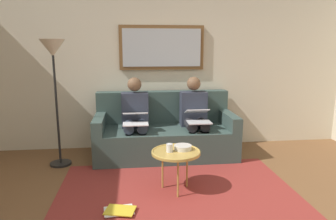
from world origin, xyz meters
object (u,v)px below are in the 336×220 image
couch (165,133)px  standing_lamp (53,62)px  person_right (135,116)px  framed_mirror (162,48)px  bowl (183,147)px  magazine_stack (119,211)px  cup (169,148)px  laptop_silver (198,116)px  person_left (195,114)px  coffee_table (176,153)px  laptop_white (135,118)px

couch → standing_lamp: bearing=10.5°
couch → person_right: (0.43, 0.07, 0.30)m
couch → framed_mirror: 1.30m
bowl → magazine_stack: (0.69, 0.46, -0.46)m
magazine_stack → person_right: bearing=-96.8°
cup → standing_lamp: standing_lamp is taller
cup → laptop_silver: laptop_silver is taller
person_left → person_right: size_ratio=1.00×
couch → framed_mirror: framed_mirror is taller
coffee_table → person_right: size_ratio=0.47×
cup → person_right: size_ratio=0.08×
cup → person_left: bearing=-113.6°
standing_lamp → laptop_white: bearing=177.5°
framed_mirror → laptop_silver: size_ratio=3.24×
couch → person_left: size_ratio=1.75×
person_left → standing_lamp: (1.87, 0.20, 0.76)m
coffee_table → laptop_white: 1.02m
cup → framed_mirror: bearing=-92.8°
cup → magazine_stack: size_ratio=0.28×
person_right → laptop_white: person_right is taller
framed_mirror → coffee_table: bearing=89.8°
framed_mirror → bowl: bearing=92.9°
bowl → laptop_silver: laptop_silver is taller
framed_mirror → cup: framed_mirror is taller
cup → standing_lamp: bearing=-35.0°
person_left → standing_lamp: standing_lamp is taller
bowl → standing_lamp: 1.98m
magazine_stack → standing_lamp: bearing=-58.4°
laptop_silver → magazine_stack: laptop_silver is taller
coffee_table → laptop_silver: size_ratio=1.35×
cup → person_right: person_right is taller
laptop_silver → cup: bearing=61.4°
bowl → laptop_white: laptop_white is taller
cup → standing_lamp: 1.88m
laptop_silver → standing_lamp: standing_lamp is taller
framed_mirror → bowl: 1.89m
person_right → standing_lamp: size_ratio=0.69×
coffee_table → magazine_stack: bearing=33.6°
cup → person_right: 1.21m
coffee_table → laptop_white: bearing=-65.1°
couch → laptop_silver: couch is taller
magazine_stack → standing_lamp: 2.09m
magazine_stack → cup: bearing=-143.5°
coffee_table → standing_lamp: bearing=-33.4°
cup → bowl: (-0.16, -0.06, -0.02)m
framed_mirror → standing_lamp: size_ratio=0.77×
laptop_silver → coffee_table: bearing=64.7°
cup → bowl: bearing=-159.1°
laptop_white → magazine_stack: bearing=81.9°
person_right → standing_lamp: 1.29m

